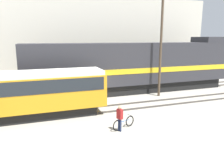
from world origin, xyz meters
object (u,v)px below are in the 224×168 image
at_px(streetcar, 19,93).
at_px(utility_pole_center, 161,47).
at_px(freight_locomotive, 135,67).
at_px(person, 120,116).
at_px(bicycle, 124,123).

distance_m(streetcar, utility_pole_center, 12.78).
distance_m(freight_locomotive, person, 10.24).
height_order(streetcar, bicycle, streetcar).
height_order(streetcar, person, streetcar).
relative_size(bicycle, person, 1.03).
bearing_deg(utility_pole_center, person, -135.68).
bearing_deg(freight_locomotive, bicycle, -119.28).
height_order(freight_locomotive, streetcar, freight_locomotive).
bearing_deg(streetcar, person, -35.73).
xyz_separation_m(bicycle, utility_pole_center, (6.18, 6.11, 4.32)).
distance_m(streetcar, person, 7.07).
relative_size(streetcar, utility_pole_center, 1.25).
height_order(freight_locomotive, bicycle, freight_locomotive).
bearing_deg(bicycle, person, -142.22).
bearing_deg(streetcar, bicycle, -32.03).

